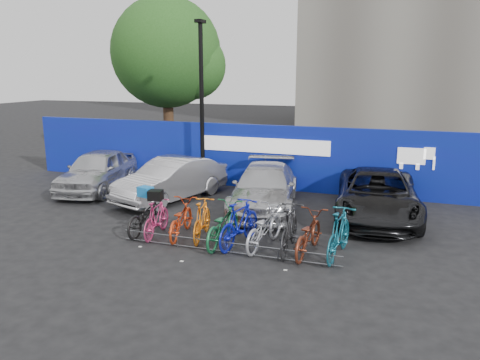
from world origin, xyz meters
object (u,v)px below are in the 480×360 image
at_px(car_1, 171,179).
at_px(bike_0, 146,214).
at_px(bike_1, 156,218).
at_px(car_0, 97,170).
at_px(tree, 171,55).
at_px(bike_6, 264,227).
at_px(bike_5, 239,223).
at_px(bike_8, 308,234).
at_px(car_3, 377,195).
at_px(bike_7, 289,229).
at_px(lamppost, 202,101).
at_px(bike_rack, 226,247).
at_px(car_2, 265,188).
at_px(bike_9, 339,233).
at_px(bike_3, 202,219).
at_px(bike_2, 181,219).
at_px(bike_4, 223,225).

xyz_separation_m(car_1, bike_0, (0.90, -3.24, -0.21)).
bearing_deg(bike_1, car_0, -45.89).
bearing_deg(tree, bike_6, -52.90).
relative_size(car_0, bike_5, 2.24).
xyz_separation_m(tree, bike_8, (8.65, -10.04, -4.56)).
distance_m(tree, car_3, 12.74).
bearing_deg(bike_7, tree, -52.87).
distance_m(lamppost, car_3, 7.20).
xyz_separation_m(car_0, car_3, (10.00, -0.15, -0.04)).
relative_size(lamppost, bike_rack, 1.09).
xyz_separation_m(car_0, car_2, (6.54, -0.33, -0.05)).
relative_size(car_3, bike_9, 2.58).
relative_size(car_1, car_2, 0.91).
distance_m(car_1, bike_3, 4.12).
distance_m(bike_2, bike_6, 2.32).
xyz_separation_m(bike_1, bike_9, (4.80, 0.07, 0.09)).
height_order(tree, bike_9, tree).
height_order(bike_3, bike_5, bike_5).
xyz_separation_m(car_3, bike_6, (-2.53, -3.46, -0.19)).
bearing_deg(bike_2, car_1, -68.16).
bearing_deg(bike_5, lamppost, -47.93).
distance_m(car_1, bike_4, 4.69).
xyz_separation_m(car_3, bike_7, (-1.87, -3.54, -0.12)).
bearing_deg(tree, car_1, -63.87).
bearing_deg(bike_2, bike_1, 6.04).
bearing_deg(bike_9, car_0, -14.35).
height_order(bike_0, bike_4, bike_4).
bearing_deg(car_2, bike_3, -113.23).
height_order(lamppost, bike_2, lamppost).
height_order(car_1, bike_9, car_1).
height_order(car_1, bike_5, car_1).
bearing_deg(lamppost, bike_2, -72.78).
bearing_deg(bike_3, bike_5, 162.15).
distance_m(car_1, bike_0, 3.37).
relative_size(bike_6, bike_9, 1.01).
relative_size(bike_5, bike_6, 0.98).
height_order(bike_rack, bike_8, bike_8).
height_order(bike_0, bike_5, bike_5).
xyz_separation_m(car_3, bike_8, (-1.40, -3.55, -0.20)).
xyz_separation_m(car_1, car_2, (3.32, 0.00, -0.02)).
bearing_deg(bike_3, car_1, -61.57).
relative_size(bike_rack, bike_1, 3.37).
xyz_separation_m(car_0, bike_4, (6.42, -3.76, -0.23)).
relative_size(bike_rack, bike_8, 2.88).
distance_m(tree, car_2, 10.35).
distance_m(bike_1, bike_8, 4.07).
distance_m(bike_4, bike_5, 0.44).
distance_m(tree, bike_5, 13.00).
bearing_deg(car_3, bike_7, -122.83).
distance_m(car_0, bike_5, 7.80).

